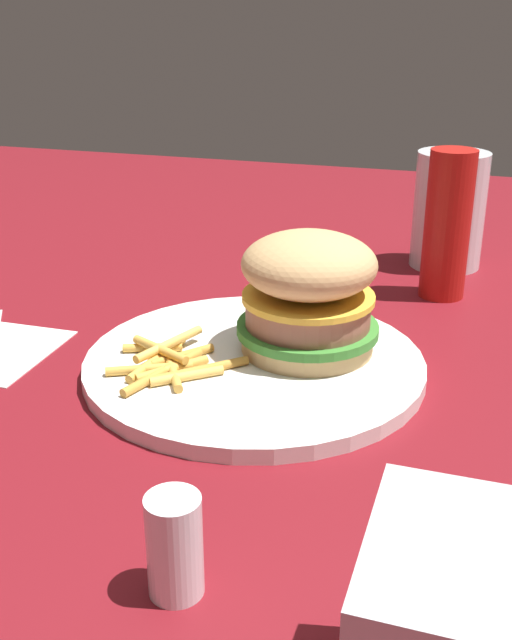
{
  "coord_description": "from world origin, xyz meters",
  "views": [
    {
      "loc": [
        -0.13,
        0.52,
        0.27
      ],
      "look_at": [
        0.03,
        -0.0,
        0.04
      ],
      "focal_mm": 43.24,
      "sensor_mm": 36.0,
      "label": 1
    }
  ],
  "objects_px": {
    "drink_glass": "(448,218)",
    "plate": "(256,362)",
    "ketchup_bottle": "(447,225)",
    "salt_shaker": "(175,546)",
    "sandwich": "(308,293)",
    "fries_pile": "(169,362)"
  },
  "relations": [
    {
      "from": "plate",
      "to": "sandwich",
      "type": "height_order",
      "value": "sandwich"
    },
    {
      "from": "sandwich",
      "to": "fries_pile",
      "type": "height_order",
      "value": "sandwich"
    },
    {
      "from": "sandwich",
      "to": "plate",
      "type": "bearing_deg",
      "value": 33.43
    },
    {
      "from": "fries_pile",
      "to": "salt_shaker",
      "type": "height_order",
      "value": "salt_shaker"
    },
    {
      "from": "sandwich",
      "to": "salt_shaker",
      "type": "xyz_separation_m",
      "value": [
        0.0,
        0.27,
        -0.03
      ]
    },
    {
      "from": "plate",
      "to": "salt_shaker",
      "type": "relative_size",
      "value": 4.86
    },
    {
      "from": "plate",
      "to": "fries_pile",
      "type": "distance_m",
      "value": 0.07
    },
    {
      "from": "ketchup_bottle",
      "to": "salt_shaker",
      "type": "bearing_deg",
      "value": 78.6
    },
    {
      "from": "plate",
      "to": "fries_pile",
      "type": "relative_size",
      "value": 2.41
    },
    {
      "from": "fries_pile",
      "to": "salt_shaker",
      "type": "xyz_separation_m",
      "value": [
        -0.09,
        0.21,
        0.01
      ]
    },
    {
      "from": "salt_shaker",
      "to": "plate",
      "type": "bearing_deg",
      "value": -82.02
    },
    {
      "from": "drink_glass",
      "to": "plate",
      "type": "bearing_deg",
      "value": 68.06
    },
    {
      "from": "sandwich",
      "to": "salt_shaker",
      "type": "distance_m",
      "value": 0.27
    },
    {
      "from": "plate",
      "to": "ketchup_bottle",
      "type": "bearing_deg",
      "value": -121.28
    },
    {
      "from": "plate",
      "to": "fries_pile",
      "type": "height_order",
      "value": "fries_pile"
    },
    {
      "from": "drink_glass",
      "to": "ketchup_bottle",
      "type": "xyz_separation_m",
      "value": [
        -0.0,
        0.1,
        0.02
      ]
    },
    {
      "from": "sandwich",
      "to": "fries_pile",
      "type": "relative_size",
      "value": 1.02
    },
    {
      "from": "drink_glass",
      "to": "sandwich",
      "type": "bearing_deg",
      "value": 72.78
    },
    {
      "from": "plate",
      "to": "sandwich",
      "type": "distance_m",
      "value": 0.07
    },
    {
      "from": "sandwich",
      "to": "drink_glass",
      "type": "xyz_separation_m",
      "value": [
        -0.09,
        -0.28,
        -0.01
      ]
    },
    {
      "from": "drink_glass",
      "to": "salt_shaker",
      "type": "distance_m",
      "value": 0.56
    },
    {
      "from": "plate",
      "to": "drink_glass",
      "type": "relative_size",
      "value": 2.16
    }
  ]
}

